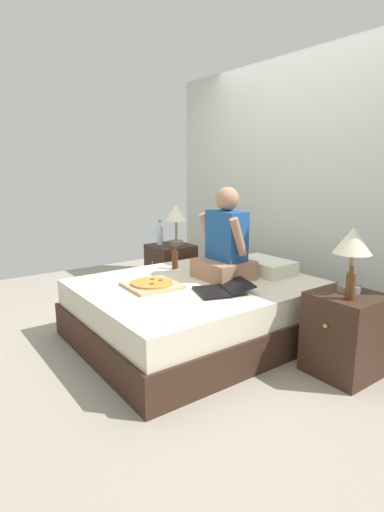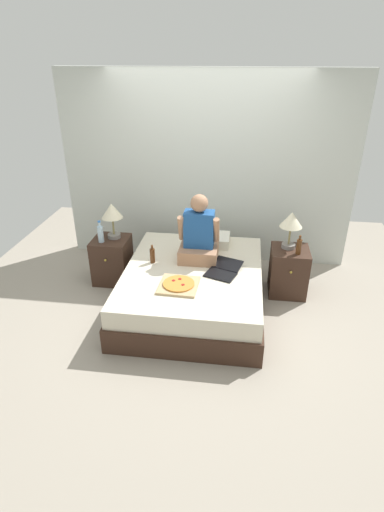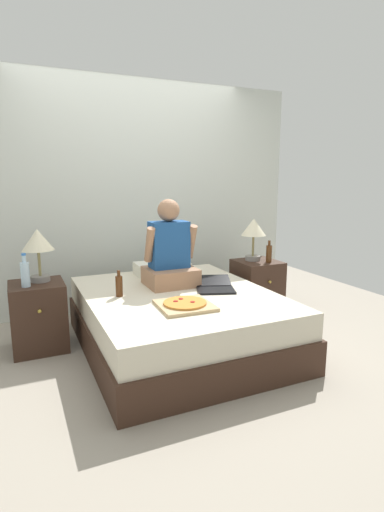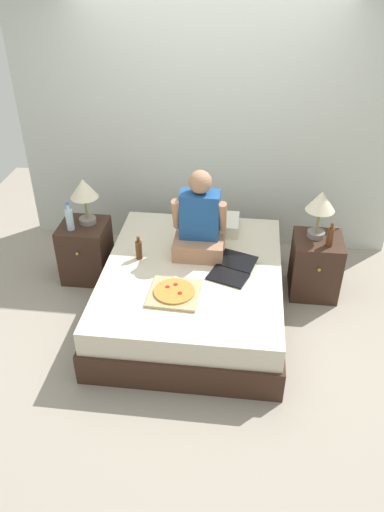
{
  "view_description": "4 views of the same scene",
  "coord_description": "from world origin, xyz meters",
  "px_view_note": "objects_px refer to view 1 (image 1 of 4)",
  "views": [
    {
      "loc": [
        2.57,
        -1.94,
        1.41
      ],
      "look_at": [
        0.07,
        -0.11,
        0.74
      ],
      "focal_mm": 28.0,
      "sensor_mm": 36.0,
      "label": 1
    },
    {
      "loc": [
        0.51,
        -3.87,
        2.68
      ],
      "look_at": [
        0.0,
        -0.12,
        0.72
      ],
      "focal_mm": 28.0,
      "sensor_mm": 36.0,
      "label": 2
    },
    {
      "loc": [
        -1.25,
        -3.04,
        1.45
      ],
      "look_at": [
        0.13,
        -0.01,
        0.8
      ],
      "focal_mm": 28.0,
      "sensor_mm": 36.0,
      "label": 3
    },
    {
      "loc": [
        0.41,
        -3.49,
        2.95
      ],
      "look_at": [
        0.01,
        -0.14,
        0.71
      ],
      "focal_mm": 35.0,
      "sensor_mm": 36.0,
      "label": 4
    }
  ],
  "objects_px": {
    "person_seated": "(225,245)",
    "lamp_on_left_nightstand": "(176,216)",
    "pizza_box": "(152,285)",
    "beer_bottle": "(350,285)",
    "nightstand_left": "(171,270)",
    "nightstand_right": "(345,334)",
    "bed": "(198,310)",
    "beer_bottle_on_bed": "(175,259)",
    "laptop": "(220,290)",
    "water_bottle": "(160,235)",
    "lamp_on_right_nightstand": "(353,245)"
  },
  "relations": [
    {
      "from": "water_bottle",
      "to": "beer_bottle",
      "type": "height_order",
      "value": "water_bottle"
    },
    {
      "from": "bed",
      "to": "lamp_on_left_nightstand",
      "type": "relative_size",
      "value": 4.26
    },
    {
      "from": "lamp_on_left_nightstand",
      "to": "beer_bottle_on_bed",
      "type": "relative_size",
      "value": 2.05
    },
    {
      "from": "bed",
      "to": "laptop",
      "type": "relative_size",
      "value": 3.86
    },
    {
      "from": "bed",
      "to": "beer_bottle",
      "type": "bearing_deg",
      "value": 16.7
    },
    {
      "from": "lamp_on_left_nightstand",
      "to": "person_seated",
      "type": "xyz_separation_m",
      "value": [
        1.09,
        -0.23,
        -0.13
      ]
    },
    {
      "from": "water_bottle",
      "to": "beer_bottle",
      "type": "xyz_separation_m",
      "value": [
        2.36,
        -0.01,
        -0.02
      ]
    },
    {
      "from": "lamp_on_left_nightstand",
      "to": "beer_bottle_on_bed",
      "type": "xyz_separation_m",
      "value": [
        0.58,
        -0.41,
        -0.33
      ]
    },
    {
      "from": "nightstand_left",
      "to": "beer_bottle_on_bed",
      "type": "relative_size",
      "value": 2.65
    },
    {
      "from": "bed",
      "to": "lamp_on_right_nightstand",
      "type": "height_order",
      "value": "lamp_on_right_nightstand"
    },
    {
      "from": "lamp_on_right_nightstand",
      "to": "pizza_box",
      "type": "height_order",
      "value": "lamp_on_right_nightstand"
    },
    {
      "from": "nightstand_right",
      "to": "person_seated",
      "type": "relative_size",
      "value": 0.75
    },
    {
      "from": "person_seated",
      "to": "lamp_on_left_nightstand",
      "type": "bearing_deg",
      "value": 168.01
    },
    {
      "from": "nightstand_left",
      "to": "beer_bottle_on_bed",
      "type": "bearing_deg",
      "value": -29.88
    },
    {
      "from": "lamp_on_right_nightstand",
      "to": "laptop",
      "type": "height_order",
      "value": "lamp_on_right_nightstand"
    },
    {
      "from": "lamp_on_left_nightstand",
      "to": "laptop",
      "type": "bearing_deg",
      "value": -21.09
    },
    {
      "from": "beer_bottle",
      "to": "pizza_box",
      "type": "height_order",
      "value": "beer_bottle"
    },
    {
      "from": "lamp_on_left_nightstand",
      "to": "pizza_box",
      "type": "height_order",
      "value": "lamp_on_left_nightstand"
    },
    {
      "from": "water_bottle",
      "to": "lamp_on_left_nightstand",
      "type": "bearing_deg",
      "value": 49.4
    },
    {
      "from": "beer_bottle_on_bed",
      "to": "beer_bottle",
      "type": "bearing_deg",
      "value": 8.75
    },
    {
      "from": "nightstand_left",
      "to": "pizza_box",
      "type": "bearing_deg",
      "value": -39.8
    },
    {
      "from": "nightstand_left",
      "to": "lamp_on_left_nightstand",
      "type": "xyz_separation_m",
      "value": [
        0.04,
        0.05,
        0.62
      ]
    },
    {
      "from": "pizza_box",
      "to": "lamp_on_left_nightstand",
      "type": "bearing_deg",
      "value": 137.39
    },
    {
      "from": "nightstand_left",
      "to": "pizza_box",
      "type": "xyz_separation_m",
      "value": [
        1.0,
        -0.83,
        0.21
      ]
    },
    {
      "from": "lamp_on_left_nightstand",
      "to": "nightstand_right",
      "type": "relative_size",
      "value": 0.77
    },
    {
      "from": "water_bottle",
      "to": "beer_bottle_on_bed",
      "type": "distance_m",
      "value": 0.76
    },
    {
      "from": "bed",
      "to": "nightstand_left",
      "type": "xyz_separation_m",
      "value": [
        -1.1,
        0.45,
        0.05
      ]
    },
    {
      "from": "nightstand_right",
      "to": "laptop",
      "type": "height_order",
      "value": "nightstand_right"
    },
    {
      "from": "lamp_on_left_nightstand",
      "to": "person_seated",
      "type": "distance_m",
      "value": 1.13
    },
    {
      "from": "lamp_on_left_nightstand",
      "to": "nightstand_left",
      "type": "bearing_deg",
      "value": -128.63
    },
    {
      "from": "lamp_on_right_nightstand",
      "to": "nightstand_left",
      "type": "bearing_deg",
      "value": -178.68
    },
    {
      "from": "person_seated",
      "to": "laptop",
      "type": "bearing_deg",
      "value": -45.26
    },
    {
      "from": "person_seated",
      "to": "beer_bottle_on_bed",
      "type": "height_order",
      "value": "person_seated"
    },
    {
      "from": "beer_bottle_on_bed",
      "to": "pizza_box",
      "type": "bearing_deg",
      "value": -51.34
    },
    {
      "from": "water_bottle",
      "to": "person_seated",
      "type": "xyz_separation_m",
      "value": [
        1.21,
        -0.09,
        0.08
      ]
    },
    {
      "from": "pizza_box",
      "to": "beer_bottle",
      "type": "bearing_deg",
      "value": 29.95
    },
    {
      "from": "nightstand_left",
      "to": "nightstand_right",
      "type": "xyz_separation_m",
      "value": [
        2.21,
        0.0,
        0.0
      ]
    },
    {
      "from": "lamp_on_right_nightstand",
      "to": "lamp_on_left_nightstand",
      "type": "bearing_deg",
      "value": 180.0
    },
    {
      "from": "water_bottle",
      "to": "nightstand_left",
      "type": "bearing_deg",
      "value": 48.35
    },
    {
      "from": "laptop",
      "to": "beer_bottle_on_bed",
      "type": "height_order",
      "value": "beer_bottle_on_bed"
    },
    {
      "from": "lamp_on_left_nightstand",
      "to": "nightstand_right",
      "type": "height_order",
      "value": "lamp_on_left_nightstand"
    },
    {
      "from": "nightstand_left",
      "to": "lamp_on_left_nightstand",
      "type": "height_order",
      "value": "lamp_on_left_nightstand"
    },
    {
      "from": "nightstand_right",
      "to": "beer_bottle_on_bed",
      "type": "bearing_deg",
      "value": -167.39
    },
    {
      "from": "laptop",
      "to": "beer_bottle_on_bed",
      "type": "bearing_deg",
      "value": 170.72
    },
    {
      "from": "lamp_on_left_nightstand",
      "to": "beer_bottle",
      "type": "height_order",
      "value": "lamp_on_left_nightstand"
    },
    {
      "from": "lamp_on_left_nightstand",
      "to": "water_bottle",
      "type": "height_order",
      "value": "lamp_on_left_nightstand"
    },
    {
      "from": "nightstand_left",
      "to": "nightstand_right",
      "type": "bearing_deg",
      "value": 0.0
    },
    {
      "from": "nightstand_right",
      "to": "pizza_box",
      "type": "relative_size",
      "value": 1.4
    },
    {
      "from": "nightstand_left",
      "to": "beer_bottle",
      "type": "bearing_deg",
      "value": -2.51
    },
    {
      "from": "lamp_on_right_nightstand",
      "to": "person_seated",
      "type": "distance_m",
      "value": 1.08
    }
  ]
}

